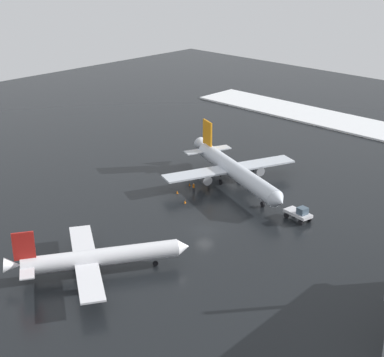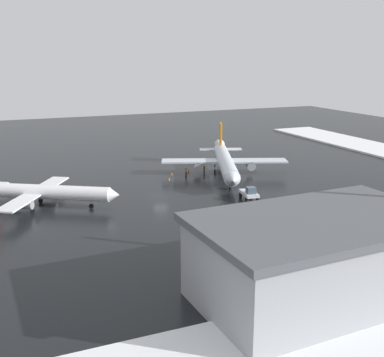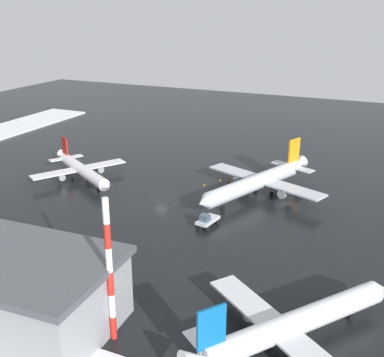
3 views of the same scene
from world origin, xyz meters
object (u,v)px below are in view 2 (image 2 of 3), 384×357
(airplane_far_rear, at_px, (44,192))
(ground_crew_beside_wing, at_px, (204,169))
(pushback_tug, at_px, (249,193))
(ground_crew_near_tug, at_px, (186,171))
(traffic_cone_mid_line, at_px, (172,174))
(cargo_hangar, at_px, (318,258))
(traffic_cone_near_nose, at_px, (188,171))
(traffic_cone_wingtip_side, at_px, (169,179))
(airplane_parked_portside, at_px, (225,161))

(airplane_far_rear, bearing_deg, ground_crew_beside_wing, 48.40)
(pushback_tug, bearing_deg, ground_crew_beside_wing, -172.54)
(ground_crew_near_tug, bearing_deg, traffic_cone_mid_line, 97.97)
(cargo_hangar, bearing_deg, ground_crew_near_tug, 79.71)
(traffic_cone_near_nose, bearing_deg, traffic_cone_wingtip_side, -141.19)
(ground_crew_near_tug, height_order, cargo_hangar, cargo_hangar)
(airplane_parked_portside, distance_m, cargo_hangar, 51.92)
(ground_crew_beside_wing, bearing_deg, airplane_far_rear, -162.55)
(cargo_hangar, distance_m, traffic_cone_mid_line, 55.33)
(ground_crew_beside_wing, bearing_deg, traffic_cone_near_nose, 136.70)
(pushback_tug, xyz_separation_m, traffic_cone_near_nose, (-1.90, 22.96, -1.01))
(airplane_parked_portside, xyz_separation_m, traffic_cone_mid_line, (-9.79, 5.15, -2.83))
(pushback_tug, height_order, traffic_cone_wingtip_side, pushback_tug)
(ground_crew_beside_wing, height_order, traffic_cone_wingtip_side, ground_crew_beside_wing)
(cargo_hangar, bearing_deg, airplane_parked_portside, 71.26)
(airplane_parked_portside, bearing_deg, ground_crew_near_tug, -94.67)
(pushback_tug, height_order, ground_crew_beside_wing, pushback_tug)
(ground_crew_beside_wing, distance_m, traffic_cone_near_nose, 3.63)
(ground_crew_near_tug, relative_size, traffic_cone_wingtip_side, 3.11)
(airplane_far_rear, xyz_separation_m, traffic_cone_mid_line, (26.80, 11.86, -2.19))
(airplane_far_rear, xyz_separation_m, pushback_tug, (32.85, -10.13, -1.18))
(pushback_tug, relative_size, traffic_cone_wingtip_side, 8.90)
(airplane_parked_portside, bearing_deg, cargo_hangar, 5.15)
(airplane_far_rear, distance_m, ground_crew_beside_wing, 35.14)
(airplane_parked_portside, bearing_deg, ground_crew_beside_wing, -118.82)
(traffic_cone_near_nose, bearing_deg, ground_crew_beside_wing, -43.56)
(airplane_far_rear, distance_m, pushback_tug, 34.40)
(airplane_parked_portside, xyz_separation_m, pushback_tug, (-3.74, -16.84, -1.83))
(ground_crew_near_tug, height_order, traffic_cone_mid_line, ground_crew_near_tug)
(pushback_tug, relative_size, traffic_cone_near_nose, 8.90)
(airplane_far_rear, bearing_deg, ground_crew_near_tug, 50.44)
(cargo_hangar, bearing_deg, pushback_tug, 69.37)
(traffic_cone_mid_line, distance_m, traffic_cone_wingtip_side, 4.48)
(traffic_cone_wingtip_side, bearing_deg, ground_crew_near_tug, 27.41)
(ground_crew_near_tug, bearing_deg, airplane_parked_portside, -76.16)
(airplane_parked_portside, height_order, ground_crew_beside_wing, airplane_parked_portside)
(ground_crew_beside_wing, height_order, ground_crew_near_tug, same)
(pushback_tug, distance_m, cargo_hangar, 34.86)
(traffic_cone_wingtip_side, bearing_deg, pushback_tug, -65.81)
(airplane_parked_portside, xyz_separation_m, ground_crew_near_tug, (-7.21, 3.54, -2.14))
(ground_crew_beside_wing, height_order, traffic_cone_mid_line, ground_crew_beside_wing)
(airplane_far_rear, relative_size, ground_crew_beside_wing, 13.16)
(traffic_cone_mid_line, bearing_deg, pushback_tug, -74.60)
(airplane_far_rear, relative_size, pushback_tug, 4.60)
(traffic_cone_wingtip_side, bearing_deg, airplane_far_rear, -162.39)
(traffic_cone_near_nose, height_order, traffic_cone_wingtip_side, same)
(traffic_cone_near_nose, bearing_deg, ground_crew_near_tug, -121.43)
(ground_crew_near_tug, bearing_deg, traffic_cone_near_nose, 8.55)
(ground_crew_near_tug, height_order, traffic_cone_near_nose, ground_crew_near_tug)
(traffic_cone_near_nose, bearing_deg, airplane_parked_portside, -47.41)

